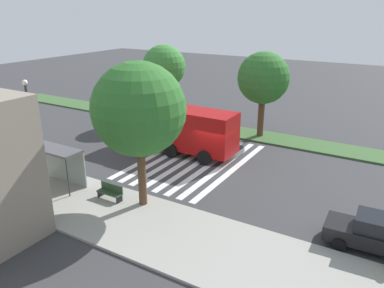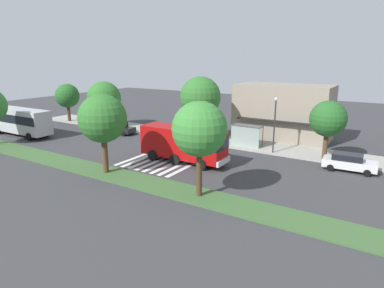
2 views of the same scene
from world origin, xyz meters
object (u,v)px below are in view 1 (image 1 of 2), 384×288
(street_lamp, at_px, (30,117))
(sidewalk_tree_center, at_px, (139,110))
(bus_stop_shelter, at_px, (60,158))
(median_tree_center, at_px, (164,67))
(parked_car_west, at_px, (382,234))
(median_tree_west, at_px, (263,78))
(bench_near_shelter, at_px, (110,192))
(fire_truck, at_px, (176,126))

(street_lamp, height_order, sidewalk_tree_center, sidewalk_tree_center)
(bus_stop_shelter, xyz_separation_m, street_lamp, (3.64, -0.94, 1.85))
(bus_stop_shelter, distance_m, median_tree_center, 16.02)
(parked_car_west, relative_size, median_tree_west, 0.68)
(bench_near_shelter, bearing_deg, median_tree_center, -66.12)
(parked_car_west, bearing_deg, bench_near_shelter, 8.57)
(bench_near_shelter, relative_size, street_lamp, 0.26)
(parked_car_west, xyz_separation_m, median_tree_center, (20.74, -12.66, 4.41))
(fire_truck, relative_size, median_tree_center, 1.28)
(parked_car_west, xyz_separation_m, bus_stop_shelter, (17.93, 2.74, 1.01))
(street_lamp, bearing_deg, bus_stop_shelter, 165.59)
(sidewalk_tree_center, relative_size, median_tree_west, 1.12)
(fire_truck, xyz_separation_m, bench_near_shelter, (-1.18, 8.70, -1.44))
(median_tree_center, bearing_deg, fire_truck, 130.11)
(bus_stop_shelter, distance_m, street_lamp, 4.19)
(bus_stop_shelter, xyz_separation_m, sidewalk_tree_center, (-5.96, -0.54, 3.72))
(fire_truck, bearing_deg, median_tree_center, -50.05)
(fire_truck, bearing_deg, bench_near_shelter, 97.54)
(fire_truck, height_order, bench_near_shelter, fire_truck)
(median_tree_west, xyz_separation_m, median_tree_center, (9.95, -0.00, 0.19))
(parked_car_west, relative_size, street_lamp, 0.80)
(parked_car_west, bearing_deg, fire_truck, -24.08)
(fire_truck, height_order, street_lamp, street_lamp)
(bus_stop_shelter, height_order, median_tree_center, median_tree_center)
(fire_truck, bearing_deg, parked_car_west, 158.27)
(median_tree_west, bearing_deg, bench_near_shelter, 78.46)
(median_tree_west, bearing_deg, sidewalk_tree_center, 85.46)
(fire_truck, xyz_separation_m, street_lamp, (6.46, 7.77, 1.70))
(bench_near_shelter, bearing_deg, street_lamp, -6.91)
(parked_car_west, height_order, street_lamp, street_lamp)
(bench_near_shelter, distance_m, street_lamp, 8.31)
(parked_car_west, height_order, bus_stop_shelter, bus_stop_shelter)
(street_lamp, relative_size, median_tree_west, 0.85)
(fire_truck, height_order, parked_car_west, fire_truck)
(bus_stop_shelter, bearing_deg, median_tree_center, -79.65)
(sidewalk_tree_center, xyz_separation_m, median_tree_center, (8.78, -14.86, -0.32))
(fire_truck, relative_size, street_lamp, 1.52)
(bus_stop_shelter, bearing_deg, sidewalk_tree_center, -174.87)
(bench_near_shelter, distance_m, median_tree_west, 16.34)
(bus_stop_shelter, xyz_separation_m, bench_near_shelter, (-4.00, -0.01, -1.30))
(fire_truck, xyz_separation_m, bus_stop_shelter, (2.82, 8.71, -0.14))
(parked_car_west, relative_size, sidewalk_tree_center, 0.61)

